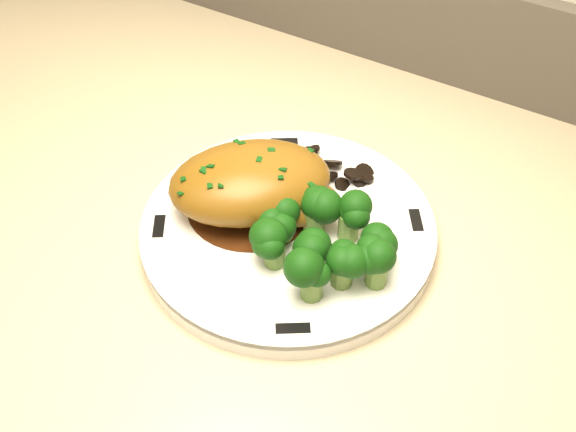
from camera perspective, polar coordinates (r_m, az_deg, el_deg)
The scene contains 9 objects.
plate at distance 0.64m, azimuth 0.00°, elevation -1.18°, with size 0.26×0.26×0.02m, color white.
rim_accent_0 at distance 0.65m, azimuth 10.08°, elevation -0.34°, with size 0.03×0.01×0.00m, color black.
rim_accent_1 at distance 0.72m, azimuth -0.31°, elevation 5.89°, with size 0.03×0.01×0.00m, color black.
rim_accent_2 at distance 0.64m, azimuth -10.16°, elevation -0.83°, with size 0.03×0.01×0.00m, color black.
rim_accent_3 at distance 0.56m, azimuth 0.39°, elevation -8.89°, with size 0.03×0.01×0.00m, color black.
gravy_pool at distance 0.65m, azimuth -2.92°, elevation 0.89°, with size 0.12×0.12×0.00m, color #3E1D0B.
chicken_breast at distance 0.63m, azimuth -2.54°, elevation 2.50°, with size 0.17×0.17×0.06m.
mushroom_pile at distance 0.68m, azimuth 3.53°, elevation 3.18°, with size 0.07×0.06×0.02m.
broccoli_florets at distance 0.59m, azimuth 2.99°, elevation -2.12°, with size 0.12×0.10×0.04m.
Camera 1 is at (0.41, 1.30, 1.34)m, focal length 45.00 mm.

